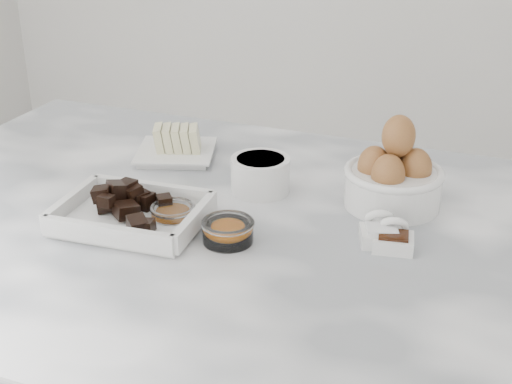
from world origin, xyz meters
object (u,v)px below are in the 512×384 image
(butter_plate, at_px, (175,146))
(zest_bowl, at_px, (228,230))
(salt_spoon, at_px, (381,231))
(sugar_ramekin, at_px, (260,173))
(chocolate_dish, at_px, (132,210))
(egg_bowl, at_px, (394,177))
(honey_bowl, at_px, (173,214))
(vanilla_spoon, at_px, (393,238))

(butter_plate, height_order, zest_bowl, butter_plate)
(salt_spoon, bearing_deg, sugar_ramekin, 156.59)
(zest_bowl, bearing_deg, chocolate_dish, -178.42)
(chocolate_dish, distance_m, egg_bowl, 0.39)
(sugar_ramekin, bearing_deg, honey_bowl, -116.67)
(egg_bowl, relative_size, zest_bowl, 2.03)
(sugar_ramekin, distance_m, honey_bowl, 0.17)
(sugar_ramekin, xyz_separation_m, vanilla_spoon, (0.23, -0.10, -0.02))
(butter_plate, xyz_separation_m, zest_bowl, (0.21, -0.25, -0.00))
(chocolate_dish, relative_size, sugar_ramekin, 2.33)
(egg_bowl, bearing_deg, zest_bowl, -133.38)
(sugar_ramekin, xyz_separation_m, zest_bowl, (0.02, -0.17, -0.01))
(egg_bowl, bearing_deg, vanilla_spoon, -77.39)
(butter_plate, distance_m, salt_spoon, 0.44)
(butter_plate, xyz_separation_m, egg_bowl, (0.40, -0.05, 0.03))
(butter_plate, xyz_separation_m, vanilla_spoon, (0.43, -0.18, -0.01))
(honey_bowl, xyz_separation_m, zest_bowl, (0.09, -0.02, 0.00))
(chocolate_dish, distance_m, butter_plate, 0.26)
(butter_plate, relative_size, vanilla_spoon, 2.32)
(zest_bowl, relative_size, salt_spoon, 0.90)
(salt_spoon, bearing_deg, vanilla_spoon, -28.49)
(butter_plate, bearing_deg, zest_bowl, -49.78)
(sugar_ramekin, xyz_separation_m, egg_bowl, (0.20, 0.03, 0.02))
(vanilla_spoon, bearing_deg, butter_plate, 156.84)
(honey_bowl, height_order, zest_bowl, zest_bowl)
(salt_spoon, bearing_deg, butter_plate, 157.11)
(chocolate_dish, xyz_separation_m, salt_spoon, (0.34, 0.08, -0.01))
(salt_spoon, bearing_deg, chocolate_dish, -166.40)
(chocolate_dish, xyz_separation_m, vanilla_spoon, (0.36, 0.07, -0.01))
(chocolate_dish, distance_m, honey_bowl, 0.06)
(chocolate_dish, height_order, sugar_ramekin, same)
(butter_plate, distance_m, zest_bowl, 0.33)
(chocolate_dish, relative_size, egg_bowl, 1.45)
(butter_plate, distance_m, honey_bowl, 0.26)
(sugar_ramekin, height_order, egg_bowl, egg_bowl)
(honey_bowl, bearing_deg, zest_bowl, -11.63)
(zest_bowl, height_order, salt_spoon, salt_spoon)
(zest_bowl, distance_m, vanilla_spoon, 0.22)
(chocolate_dish, bearing_deg, egg_bowl, 30.97)
(chocolate_dish, height_order, vanilla_spoon, chocolate_dish)
(vanilla_spoon, bearing_deg, honey_bowl, -171.05)
(honey_bowl, height_order, vanilla_spoon, vanilla_spoon)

